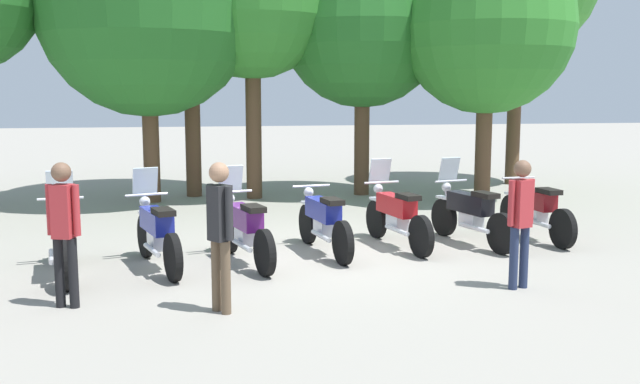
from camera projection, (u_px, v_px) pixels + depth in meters
name	position (u px, v px, depth m)	size (l,w,h in m)	color
ground_plane	(326.00, 255.00, 10.79)	(80.00, 80.00, 0.00)	gray
motorcycle_0	(63.00, 237.00, 9.57)	(0.68, 2.17, 1.37)	black
motorcycle_1	(157.00, 232.00, 9.96)	(0.84, 2.13, 1.37)	black
motorcycle_2	(244.00, 228.00, 10.25)	(0.78, 2.14, 1.37)	black
motorcycle_3	(323.00, 221.00, 10.88)	(0.65, 2.18, 0.99)	black
motorcycle_4	(396.00, 215.00, 11.33)	(0.67, 2.17, 1.37)	black
motorcycle_5	(470.00, 213.00, 11.52)	(0.76, 2.15, 1.37)	black
motorcycle_6	(535.00, 209.00, 11.93)	(0.62, 2.19, 0.99)	black
person_0	(64.00, 224.00, 8.06)	(0.40, 0.28, 1.68)	black
person_1	(521.00, 215.00, 8.85)	(0.41, 0.27, 1.63)	#232D4C
person_2	(220.00, 225.00, 7.88)	(0.31, 0.37, 1.70)	brown
tree_1	(147.00, 8.00, 15.39)	(4.72, 4.72, 6.62)	brown
tree_4	(363.00, 25.00, 16.56)	(3.87, 3.87, 5.94)	brown
tree_5	(487.00, 27.00, 15.59)	(3.82, 3.82, 5.77)	brown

